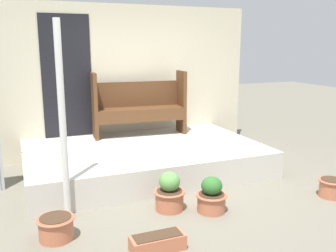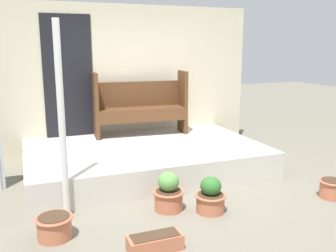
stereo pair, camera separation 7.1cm
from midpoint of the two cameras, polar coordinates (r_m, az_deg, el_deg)
name	(u,v)px [view 2 (the right image)]	position (r m, az deg, el deg)	size (l,w,h in m)	color
ground_plane	(177,196)	(4.95, 1.85, -10.60)	(24.00, 24.00, 0.00)	#706B5B
porch_slab	(145,159)	(5.81, -3.13, -4.99)	(3.51, 2.18, 0.40)	beige
house_wall	(123,81)	(6.64, -6.63, 6.84)	(4.71, 0.08, 2.60)	beige
support_post	(62,122)	(4.23, -15.43, 0.58)	(0.08, 0.08, 2.19)	silver
bench	(140,103)	(6.40, -3.92, 3.45)	(1.59, 0.52, 1.08)	#54331C
flower_pot_left	(54,226)	(4.06, -16.43, -14.43)	(0.38, 0.38, 0.24)	#B76647
flower_pot_middle	(169,193)	(4.48, 0.54, -10.24)	(0.38, 0.38, 0.47)	#B76647
flower_pot_right	(211,197)	(4.47, 6.96, -10.66)	(0.37, 0.37, 0.43)	#B76647
flower_pot_far_right	(332,188)	(5.29, 24.03, -8.63)	(0.33, 0.33, 0.24)	#B76647
planter_box_rect	(155,242)	(3.73, -1.42, -17.31)	(0.52, 0.22, 0.16)	#B76647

